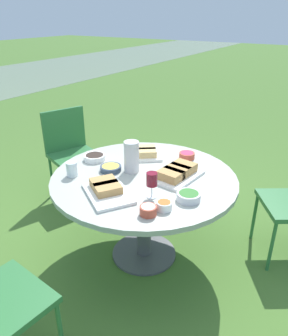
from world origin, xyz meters
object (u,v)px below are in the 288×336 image
Objects in this scene: dining_table at (144,188)px; chair_far_back at (71,147)px; wine_glass at (152,180)px; water_pitcher at (132,157)px.

chair_far_back is at bearing 68.97° from dining_table.
dining_table is 7.74× the size of wine_glass.
dining_table is 1.23m from chair_far_back.
wine_glass is at bearing -116.43° from chair_far_back.
dining_table is 0.24m from water_pitcher.
water_pitcher is 0.40m from wine_glass.
wine_glass reaches higher than dining_table.
chair_far_back reaches higher than wine_glass.
wine_glass is at bearing -138.84° from dining_table.
wine_glass is (-0.67, -1.35, 0.30)m from chair_far_back.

